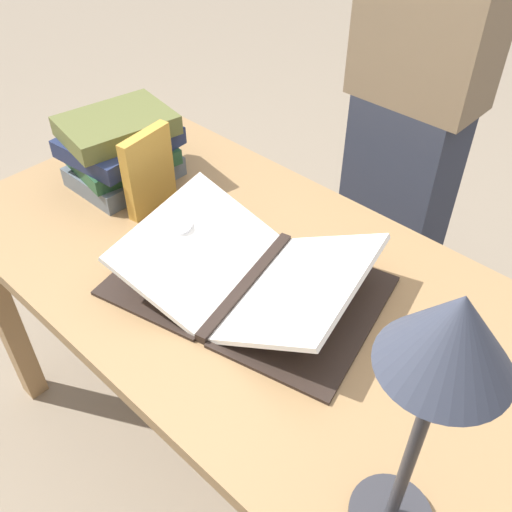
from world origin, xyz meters
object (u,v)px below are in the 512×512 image
object	(u,v)px
open_book	(247,276)
coffee_mug	(177,240)
person_reader	(418,88)
reading_lamp	(444,361)
book_stack_tall	(121,149)
book_standing_upright	(149,172)

from	to	relation	value
open_book	coffee_mug	size ratio (longest dim) A/B	5.98
open_book	person_reader	bearing A→B (deg)	-96.63
reading_lamp	book_stack_tall	bearing A→B (deg)	-15.51
reading_lamp	coffee_mug	distance (m)	0.77
book_stack_tall	coffee_mug	bearing A→B (deg)	162.69
book_stack_tall	person_reader	distance (m)	0.83
open_book	person_reader	world-z (taller)	person_reader
book_stack_tall	book_standing_upright	xyz separation A→B (m)	(-0.15, 0.03, 0.01)
book_stack_tall	person_reader	world-z (taller)	person_reader
coffee_mug	person_reader	size ratio (longest dim) A/B	0.06
open_book	reading_lamp	world-z (taller)	reading_lamp
book_standing_upright	person_reader	distance (m)	0.79
open_book	reading_lamp	distance (m)	0.63
reading_lamp	book_standing_upright	bearing A→B (deg)	-16.40
coffee_mug	person_reader	bearing A→B (deg)	-96.76
book_stack_tall	book_standing_upright	distance (m)	0.15
open_book	book_standing_upright	size ratio (longest dim) A/B	3.00
open_book	person_reader	xyz separation A→B (m)	(0.09, -0.78, 0.12)
person_reader	book_stack_tall	bearing A→B (deg)	-121.18
book_standing_upright	reading_lamp	world-z (taller)	reading_lamp
book_standing_upright	person_reader	world-z (taller)	person_reader
coffee_mug	person_reader	xyz separation A→B (m)	(-0.10, -0.81, 0.11)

